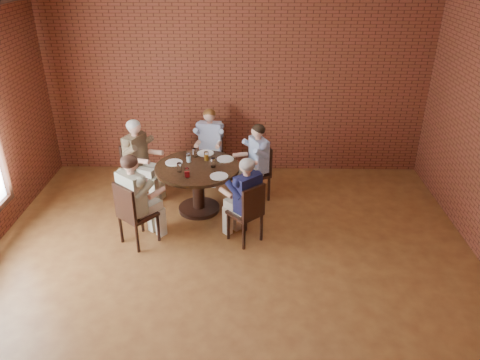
{
  "coord_description": "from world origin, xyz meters",
  "views": [
    {
      "loc": [
        0.22,
        -4.29,
        3.71
      ],
      "look_at": [
        0.11,
        1.0,
        1.02
      ],
      "focal_mm": 35.0,
      "sensor_mm": 36.0,
      "label": 1
    }
  ],
  "objects_px": {
    "chair_c": "(136,168)",
    "chair_e": "(248,211)",
    "diner_d": "(136,200)",
    "dining_table": "(198,180)",
    "chair_a": "(260,170)",
    "diner_a": "(256,163)",
    "diner_b": "(210,146)",
    "chair_b": "(211,151)",
    "chair_d": "(133,212)",
    "diner_e": "(245,200)",
    "smartphone": "(222,177)",
    "diner_c": "(139,160)"
  },
  "relations": [
    {
      "from": "diner_b",
      "to": "smartphone",
      "type": "relative_size",
      "value": 10.12
    },
    {
      "from": "chair_d",
      "to": "diner_d",
      "type": "relative_size",
      "value": 0.71
    },
    {
      "from": "chair_b",
      "to": "diner_d",
      "type": "xyz_separation_m",
      "value": [
        -0.83,
        -2.02,
        0.17
      ]
    },
    {
      "from": "dining_table",
      "to": "chair_e",
      "type": "height_order",
      "value": "chair_e"
    },
    {
      "from": "chair_a",
      "to": "diner_a",
      "type": "relative_size",
      "value": 0.71
    },
    {
      "from": "chair_b",
      "to": "chair_d",
      "type": "height_order",
      "value": "chair_d"
    },
    {
      "from": "diner_e",
      "to": "chair_d",
      "type": "bearing_deg",
      "value": -36.87
    },
    {
      "from": "chair_a",
      "to": "chair_c",
      "type": "distance_m",
      "value": 1.98
    },
    {
      "from": "chair_a",
      "to": "smartphone",
      "type": "distance_m",
      "value": 1.01
    },
    {
      "from": "chair_c",
      "to": "diner_d",
      "type": "bearing_deg",
      "value": -142.93
    },
    {
      "from": "diner_a",
      "to": "chair_e",
      "type": "relative_size",
      "value": 1.41
    },
    {
      "from": "chair_b",
      "to": "smartphone",
      "type": "height_order",
      "value": "chair_b"
    },
    {
      "from": "chair_c",
      "to": "diner_c",
      "type": "bearing_deg",
      "value": -90.0
    },
    {
      "from": "diner_b",
      "to": "diner_c",
      "type": "relative_size",
      "value": 0.97
    },
    {
      "from": "chair_e",
      "to": "chair_d",
      "type": "bearing_deg",
      "value": -39.04
    },
    {
      "from": "diner_c",
      "to": "diner_e",
      "type": "bearing_deg",
      "value": -102.09
    },
    {
      "from": "diner_e",
      "to": "chair_e",
      "type": "bearing_deg",
      "value": 90.0
    },
    {
      "from": "dining_table",
      "to": "diner_b",
      "type": "xyz_separation_m",
      "value": [
        0.1,
        1.08,
        0.1
      ]
    },
    {
      "from": "chair_b",
      "to": "diner_b",
      "type": "height_order",
      "value": "diner_b"
    },
    {
      "from": "smartphone",
      "to": "chair_e",
      "type": "bearing_deg",
      "value": -73.34
    },
    {
      "from": "diner_d",
      "to": "chair_e",
      "type": "bearing_deg",
      "value": -139.17
    },
    {
      "from": "diner_b",
      "to": "dining_table",
      "type": "bearing_deg",
      "value": -90.0
    },
    {
      "from": "diner_c",
      "to": "diner_a",
      "type": "bearing_deg",
      "value": -66.87
    },
    {
      "from": "chair_c",
      "to": "diner_c",
      "type": "xyz_separation_m",
      "value": [
        0.07,
        -0.03,
        0.15
      ]
    },
    {
      "from": "diner_e",
      "to": "smartphone",
      "type": "xyz_separation_m",
      "value": [
        -0.33,
        0.43,
        0.13
      ]
    },
    {
      "from": "diner_c",
      "to": "diner_e",
      "type": "distance_m",
      "value": 2.08
    },
    {
      "from": "diner_d",
      "to": "chair_c",
      "type": "bearing_deg",
      "value": -36.67
    },
    {
      "from": "dining_table",
      "to": "diner_d",
      "type": "height_order",
      "value": "diner_d"
    },
    {
      "from": "dining_table",
      "to": "chair_e",
      "type": "bearing_deg",
      "value": -47.76
    },
    {
      "from": "diner_c",
      "to": "diner_d",
      "type": "xyz_separation_m",
      "value": [
        0.24,
        -1.29,
        0.01
      ]
    },
    {
      "from": "dining_table",
      "to": "diner_e",
      "type": "xyz_separation_m",
      "value": [
        0.72,
        -0.79,
        0.09
      ]
    },
    {
      "from": "chair_c",
      "to": "chair_e",
      "type": "xyz_separation_m",
      "value": [
        1.81,
        -1.3,
        -0.01
      ]
    },
    {
      "from": "diner_a",
      "to": "diner_b",
      "type": "relative_size",
      "value": 0.99
    },
    {
      "from": "chair_a",
      "to": "smartphone",
      "type": "xyz_separation_m",
      "value": [
        -0.55,
        -0.8,
        0.27
      ]
    },
    {
      "from": "diner_d",
      "to": "diner_e",
      "type": "xyz_separation_m",
      "value": [
        1.44,
        0.08,
        -0.03
      ]
    },
    {
      "from": "diner_a",
      "to": "diner_b",
      "type": "distance_m",
      "value": 1.02
    },
    {
      "from": "chair_a",
      "to": "chair_d",
      "type": "height_order",
      "value": "chair_d"
    },
    {
      "from": "chair_a",
      "to": "chair_c",
      "type": "bearing_deg",
      "value": -115.58
    },
    {
      "from": "chair_d",
      "to": "diner_e",
      "type": "xyz_separation_m",
      "value": [
        1.5,
        0.14,
        0.12
      ]
    },
    {
      "from": "dining_table",
      "to": "chair_a",
      "type": "distance_m",
      "value": 1.04
    },
    {
      "from": "diner_a",
      "to": "diner_b",
      "type": "bearing_deg",
      "value": -156.14
    },
    {
      "from": "dining_table",
      "to": "chair_a",
      "type": "height_order",
      "value": "chair_a"
    },
    {
      "from": "chair_a",
      "to": "diner_c",
      "type": "distance_m",
      "value": 1.91
    },
    {
      "from": "chair_c",
      "to": "diner_b",
      "type": "bearing_deg",
      "value": -37.75
    },
    {
      "from": "chair_a",
      "to": "diner_d",
      "type": "xyz_separation_m",
      "value": [
        -1.66,
        -1.3,
        0.17
      ]
    },
    {
      "from": "dining_table",
      "to": "chair_e",
      "type": "distance_m",
      "value": 1.14
    },
    {
      "from": "diner_b",
      "to": "chair_c",
      "type": "relative_size",
      "value": 1.37
    },
    {
      "from": "smartphone",
      "to": "chair_c",
      "type": "bearing_deg",
      "value": 128.77
    },
    {
      "from": "diner_b",
      "to": "chair_c",
      "type": "height_order",
      "value": "diner_b"
    },
    {
      "from": "diner_a",
      "to": "diner_d",
      "type": "relative_size",
      "value": 0.95
    }
  ]
}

